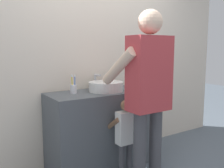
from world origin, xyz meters
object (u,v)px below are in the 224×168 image
Objects in this scene: toothbrush_cup at (74,89)px; child_toddler at (125,132)px; adult_parent at (148,85)px; soap_bottle at (131,83)px.

child_toddler is at bearing -51.07° from toothbrush_cup.
toothbrush_cup is 0.24× the size of child_toddler.
toothbrush_cup is 0.12× the size of adult_parent.
adult_parent is at bearing -115.02° from soap_bottle.
child_toddler is at bearing 104.10° from adult_parent.
toothbrush_cup reaches higher than child_toddler.
toothbrush_cup is at bearing 121.14° from adult_parent.
soap_bottle is at bearing 46.91° from child_toddler.
adult_parent is (0.43, -0.72, 0.09)m from toothbrush_cup.
toothbrush_cup reaches higher than soap_bottle.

